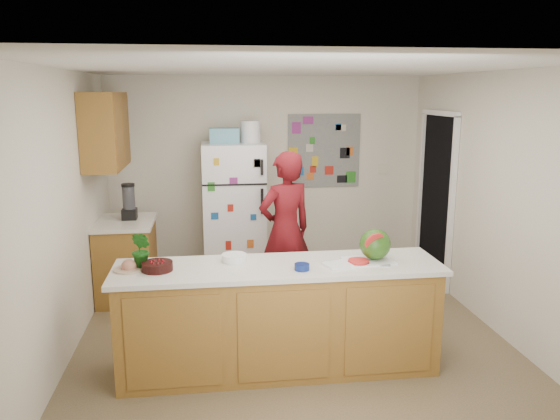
{
  "coord_description": "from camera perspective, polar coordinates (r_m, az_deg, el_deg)",
  "views": [
    {
      "loc": [
        -0.75,
        -4.72,
        2.3
      ],
      "look_at": [
        -0.1,
        0.2,
        1.23
      ],
      "focal_mm": 35.0,
      "sensor_mm": 36.0,
      "label": 1
    }
  ],
  "objects": [
    {
      "name": "floor",
      "position": [
        5.31,
        1.36,
        -13.59
      ],
      "size": [
        4.0,
        4.5,
        0.02
      ],
      "primitive_type": "cube",
      "color": "brown",
      "rests_on": "ground"
    },
    {
      "name": "wall_back",
      "position": [
        7.09,
        -1.41,
        3.72
      ],
      "size": [
        4.0,
        0.02,
        2.5
      ],
      "primitive_type": "cube",
      "color": "beige",
      "rests_on": "ground"
    },
    {
      "name": "wall_left",
      "position": [
        4.99,
        -21.99,
        -0.82
      ],
      "size": [
        0.02,
        4.5,
        2.5
      ],
      "primitive_type": "cube",
      "color": "beige",
      "rests_on": "ground"
    },
    {
      "name": "wall_right",
      "position": [
        5.56,
        22.34,
        0.42
      ],
      "size": [
        0.02,
        4.5,
        2.5
      ],
      "primitive_type": "cube",
      "color": "beige",
      "rests_on": "ground"
    },
    {
      "name": "ceiling",
      "position": [
        4.78,
        1.52,
        14.73
      ],
      "size": [
        4.0,
        4.5,
        0.02
      ],
      "primitive_type": "cube",
      "color": "white",
      "rests_on": "wall_back"
    },
    {
      "name": "doorway",
      "position": [
        6.87,
        16.07,
        1.0
      ],
      "size": [
        0.03,
        0.85,
        2.04
      ],
      "primitive_type": "cube",
      "color": "black",
      "rests_on": "ground"
    },
    {
      "name": "peninsula_base",
      "position": [
        4.64,
        -0.13,
        -11.41
      ],
      "size": [
        2.6,
        0.62,
        0.88
      ],
      "primitive_type": "cube",
      "color": "brown",
      "rests_on": "floor"
    },
    {
      "name": "peninsula_top",
      "position": [
        4.48,
        -0.13,
        -6.01
      ],
      "size": [
        2.68,
        0.7,
        0.04
      ],
      "primitive_type": "cube",
      "color": "silver",
      "rests_on": "peninsula_base"
    },
    {
      "name": "side_counter_base",
      "position": [
        6.42,
        -15.7,
        -5.18
      ],
      "size": [
        0.6,
        0.8,
        0.86
      ],
      "primitive_type": "cube",
      "color": "brown",
      "rests_on": "floor"
    },
    {
      "name": "side_counter_top",
      "position": [
        6.3,
        -15.94,
        -1.27
      ],
      "size": [
        0.64,
        0.84,
        0.04
      ],
      "primitive_type": "cube",
      "color": "silver",
      "rests_on": "side_counter_base"
    },
    {
      "name": "upper_cabinets",
      "position": [
        6.12,
        -17.78,
        7.91
      ],
      "size": [
        0.35,
        1.0,
        0.8
      ],
      "primitive_type": "cube",
      "color": "brown",
      "rests_on": "wall_left"
    },
    {
      "name": "refrigerator",
      "position": [
        6.76,
        -4.84,
        -0.2
      ],
      "size": [
        0.75,
        0.7,
        1.7
      ],
      "primitive_type": "cube",
      "color": "silver",
      "rests_on": "floor"
    },
    {
      "name": "fridge_top_bin",
      "position": [
        6.62,
        -5.86,
        7.75
      ],
      "size": [
        0.35,
        0.28,
        0.18
      ],
      "primitive_type": "cube",
      "color": "#5999B2",
      "rests_on": "refrigerator"
    },
    {
      "name": "photo_collage",
      "position": [
        7.15,
        4.62,
        6.18
      ],
      "size": [
        0.95,
        0.01,
        0.95
      ],
      "primitive_type": "cube",
      "color": "slate",
      "rests_on": "wall_back"
    },
    {
      "name": "person",
      "position": [
        5.82,
        0.56,
        -2.18
      ],
      "size": [
        0.73,
        0.61,
        1.7
      ],
      "primitive_type": "imported",
      "rotation": [
        0.0,
        0.0,
        3.53
      ],
      "color": "maroon",
      "rests_on": "floor"
    },
    {
      "name": "blender_appliance",
      "position": [
        6.32,
        -15.51,
        0.75
      ],
      "size": [
        0.14,
        0.14,
        0.38
      ],
      "primitive_type": "cylinder",
      "color": "black",
      "rests_on": "side_counter_top"
    },
    {
      "name": "cutting_board",
      "position": [
        4.62,
        9.21,
        -5.26
      ],
      "size": [
        0.43,
        0.34,
        0.01
      ],
      "primitive_type": "cube",
      "rotation": [
        0.0,
        0.0,
        0.11
      ],
      "color": "silver",
      "rests_on": "peninsula_top"
    },
    {
      "name": "watermelon",
      "position": [
        4.62,
        9.91,
        -3.54
      ],
      "size": [
        0.26,
        0.26,
        0.26
      ],
      "primitive_type": "sphere",
      "color": "#255E18",
      "rests_on": "cutting_board"
    },
    {
      "name": "watermelon_slice",
      "position": [
        4.54,
        8.19,
        -5.3
      ],
      "size": [
        0.17,
        0.17,
        0.02
      ],
      "primitive_type": "cylinder",
      "color": "#B8282C",
      "rests_on": "cutting_board"
    },
    {
      "name": "cherry_bowl",
      "position": [
        4.43,
        -12.7,
        -5.76
      ],
      "size": [
        0.28,
        0.28,
        0.07
      ],
      "primitive_type": "cylinder",
      "rotation": [
        0.0,
        0.0,
        0.14
      ],
      "color": "black",
      "rests_on": "peninsula_top"
    },
    {
      "name": "white_bowl",
      "position": [
        4.57,
        -4.81,
        -4.99
      ],
      "size": [
        0.27,
        0.27,
        0.06
      ],
      "primitive_type": "cylinder",
      "rotation": [
        0.0,
        0.0,
        -0.39
      ],
      "color": "white",
      "rests_on": "peninsula_top"
    },
    {
      "name": "cobalt_bowl",
      "position": [
        4.35,
        2.31,
        -5.96
      ],
      "size": [
        0.14,
        0.14,
        0.05
      ],
      "primitive_type": "cylinder",
      "rotation": [
        0.0,
        0.0,
        -0.15
      ],
      "color": "navy",
      "rests_on": "peninsula_top"
    },
    {
      "name": "plate",
      "position": [
        4.5,
        -15.5,
        -5.98
      ],
      "size": [
        0.25,
        0.25,
        0.02
      ],
      "primitive_type": "cylinder",
      "rotation": [
        0.0,
        0.0,
        -0.03
      ],
      "color": "tan",
      "rests_on": "peninsula_top"
    },
    {
      "name": "paper_towel",
      "position": [
        4.46,
        6.01,
        -5.73
      ],
      "size": [
        0.24,
        0.23,
        0.02
      ],
      "primitive_type": "cube",
      "rotation": [
        0.0,
        0.0,
        0.29
      ],
      "color": "white",
      "rests_on": "peninsula_top"
    },
    {
      "name": "keys",
      "position": [
        4.52,
        10.91,
        -5.7
      ],
      "size": [
        0.1,
        0.07,
        0.01
      ],
      "primitive_type": "cube",
      "rotation": [
        0.0,
        0.0,
        -0.34
      ],
      "color": "gray",
      "rests_on": "peninsula_top"
    },
    {
      "name": "potted_plant",
      "position": [
        4.47,
        -14.26,
        -4.09
      ],
      "size": [
        0.21,
        0.22,
        0.31
      ],
      "primitive_type": "imported",
      "rotation": [
        0.0,
        0.0,
        5.41
      ],
      "color": "#123F10",
      "rests_on": "peninsula_top"
    }
  ]
}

